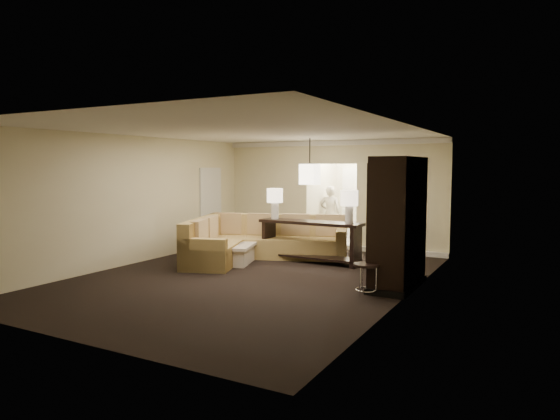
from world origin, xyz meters
The scene contains 19 objects.
ground centered at (0.00, 0.00, 0.00)m, with size 8.00×8.00×0.00m, color black.
wall_back centered at (0.00, 4.00, 1.40)m, with size 6.00×0.04×2.80m, color beige.
wall_front centered at (0.00, -4.00, 1.40)m, with size 6.00×0.04×2.80m, color beige.
wall_left centered at (-3.00, 0.00, 1.40)m, with size 0.04×8.00×2.80m, color beige.
wall_right centered at (3.00, 0.00, 1.40)m, with size 0.04×8.00×2.80m, color beige.
ceiling centered at (0.00, 0.00, 2.80)m, with size 6.00×8.00×0.02m, color white.
crown_molding centered at (0.00, 3.95, 2.73)m, with size 6.00×0.10×0.12m, color silver.
baseboard centered at (0.00, 3.95, 0.06)m, with size 6.00×0.10×0.12m, color silver.
side_door centered at (-2.97, 2.80, 1.05)m, with size 0.05×0.90×2.10m, color silver.
foyer centered at (0.00, 5.34, 1.30)m, with size 1.44×2.02×2.80m.
sectional_sofa centered at (-0.91, 1.73, 0.40)m, with size 3.51×3.52×1.00m.
coffee_table centered at (-1.17, 1.00, 0.22)m, with size 1.34×1.34×0.45m.
console_table centered at (0.35, 2.00, 0.55)m, with size 2.41×0.62×0.92m.
armoire centered at (2.69, 0.63, 1.10)m, with size 0.68×1.60×2.30m.
drink_table centered at (2.40, -0.19, 0.38)m, with size 0.43×0.43×0.53m.
table_lamp_left centered at (-0.57, 2.03, 1.39)m, with size 0.37×0.37×0.71m.
table_lamp_right centered at (1.27, 1.97, 1.39)m, with size 0.37×0.37×0.71m.
pendant_light centered at (0.00, 2.70, 1.95)m, with size 0.38×0.38×1.09m.
person centered at (-0.45, 5.03, 0.88)m, with size 0.64×0.43×1.76m, color beige.
Camera 1 is at (5.03, -7.99, 2.13)m, focal length 32.00 mm.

